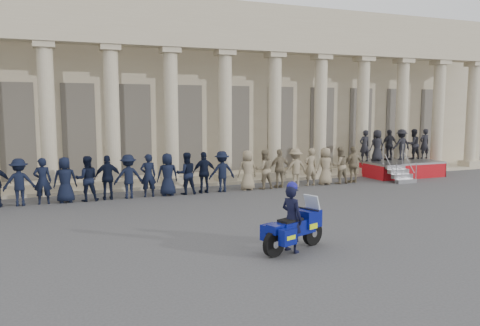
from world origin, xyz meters
name	(u,v)px	position (x,y,z in m)	size (l,w,h in m)	color
ground	(272,224)	(0.00, 0.00, 0.00)	(90.00, 90.00, 0.00)	#3B3B3E
building	(166,93)	(0.00, 14.74, 4.52)	(40.00, 12.50, 9.00)	tan
officer_rank	(160,175)	(-2.27, 5.95, 0.88)	(19.78, 0.67, 1.77)	black
reviewing_stand	(397,150)	(10.85, 7.23, 1.35)	(4.60, 3.91, 2.47)	gray
motorcycle	(295,228)	(-0.64, -2.67, 0.59)	(2.04, 1.21, 1.36)	black
rider	(292,217)	(-0.75, -2.72, 0.89)	(0.60, 0.73, 1.80)	black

